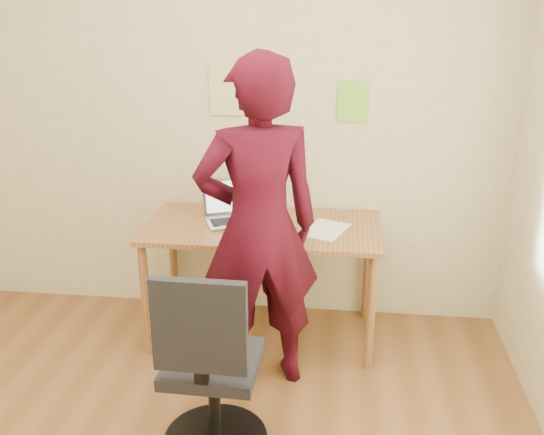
# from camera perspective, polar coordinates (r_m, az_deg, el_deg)

# --- Properties ---
(room) EXTENTS (3.58, 3.58, 2.78)m
(room) POSITION_cam_1_polar(r_m,az_deg,el_deg) (2.19, -12.50, 1.77)
(room) COLOR brown
(room) RESTS_ON ground
(desk) EXTENTS (1.40, 0.70, 0.74)m
(desk) POSITION_cam_1_polar(r_m,az_deg,el_deg) (3.64, -0.90, -2.02)
(desk) COLOR #9B6535
(desk) RESTS_ON ground
(laptop) EXTENTS (0.42, 0.40, 0.24)m
(laptop) POSITION_cam_1_polar(r_m,az_deg,el_deg) (3.69, -3.75, 0.52)
(laptop) COLOR #ACACB3
(laptop) RESTS_ON desk
(paper_sheet) EXTENTS (0.32, 0.37, 0.00)m
(paper_sheet) POSITION_cam_1_polar(r_m,az_deg,el_deg) (3.56, 5.02, -1.12)
(paper_sheet) COLOR white
(paper_sheet) RESTS_ON desk
(phone) EXTENTS (0.09, 0.14, 0.01)m
(phone) POSITION_cam_1_polar(r_m,az_deg,el_deg) (3.40, 1.15, -2.01)
(phone) COLOR black
(phone) RESTS_ON desk
(wall_note_left) EXTENTS (0.21, 0.00, 0.30)m
(wall_note_left) POSITION_cam_1_polar(r_m,az_deg,el_deg) (3.81, -4.31, 11.80)
(wall_note_left) COLOR #E3CC88
(wall_note_left) RESTS_ON room
(wall_note_mid) EXTENTS (0.21, 0.00, 0.30)m
(wall_note_mid) POSITION_cam_1_polar(r_m,az_deg,el_deg) (3.76, -0.54, 13.16)
(wall_note_mid) COLOR #E3CC88
(wall_note_mid) RESTS_ON room
(wall_note_right) EXTENTS (0.18, 0.00, 0.24)m
(wall_note_right) POSITION_cam_1_polar(r_m,az_deg,el_deg) (3.75, 7.62, 10.73)
(wall_note_right) COLOR #7CDF32
(wall_note_right) RESTS_ON room
(office_chair) EXTENTS (0.50, 0.50, 0.96)m
(office_chair) POSITION_cam_1_polar(r_m,az_deg,el_deg) (2.84, -5.85, -14.68)
(office_chair) COLOR black
(office_chair) RESTS_ON ground
(person) EXTENTS (0.76, 0.62, 1.80)m
(person) POSITION_cam_1_polar(r_m,az_deg,el_deg) (3.12, -1.31, -1.03)
(person) COLOR #390714
(person) RESTS_ON ground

